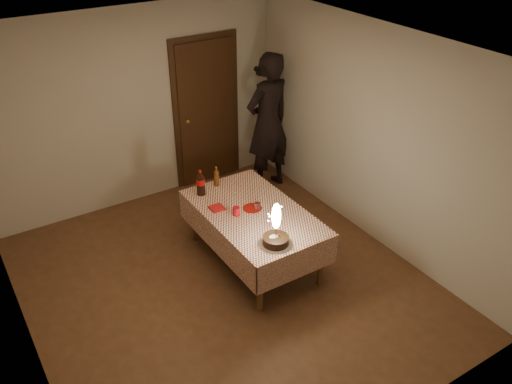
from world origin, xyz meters
TOP-DOWN VIEW (x-y plane):
  - ground at (0.00, 0.00)m, footprint 4.00×4.50m
  - room_shell at (0.03, 0.08)m, footprint 4.04×4.54m
  - dining_table at (0.50, 0.20)m, footprint 1.02×1.72m
  - birthday_cake at (0.36, -0.44)m, footprint 0.34×0.34m
  - red_plate at (0.52, 0.26)m, footprint 0.22×0.22m
  - red_cup at (0.30, 0.24)m, footprint 0.08×0.08m
  - clear_cup at (0.55, 0.20)m, footprint 0.07×0.07m
  - napkin_stack at (0.18, 0.47)m, footprint 0.15×0.15m
  - cola_bottle at (0.18, 0.85)m, footprint 0.10×0.10m
  - amber_bottle_left at (0.44, 0.93)m, footprint 0.06×0.06m
  - photographer at (1.60, 1.58)m, footprint 0.78×0.57m

SIDE VIEW (x-z plane):
  - ground at x=0.00m, z-range -0.01..0.01m
  - dining_table at x=0.50m, z-range 0.24..0.92m
  - red_plate at x=0.52m, z-range 0.67..0.68m
  - napkin_stack at x=0.18m, z-range 0.67..0.69m
  - clear_cup at x=0.55m, z-range 0.67..0.76m
  - red_cup at x=0.30m, z-range 0.67..0.77m
  - amber_bottle_left at x=0.44m, z-range 0.66..0.92m
  - birthday_cake at x=0.36m, z-range 0.55..1.03m
  - cola_bottle at x=0.18m, z-range 0.67..0.98m
  - photographer at x=1.60m, z-range 0.00..1.97m
  - room_shell at x=0.03m, z-range 0.34..2.96m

